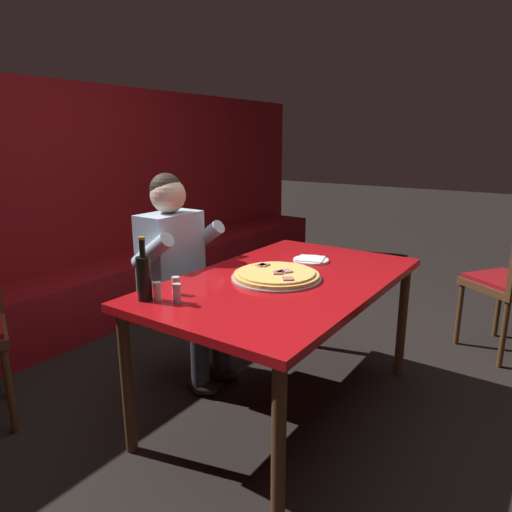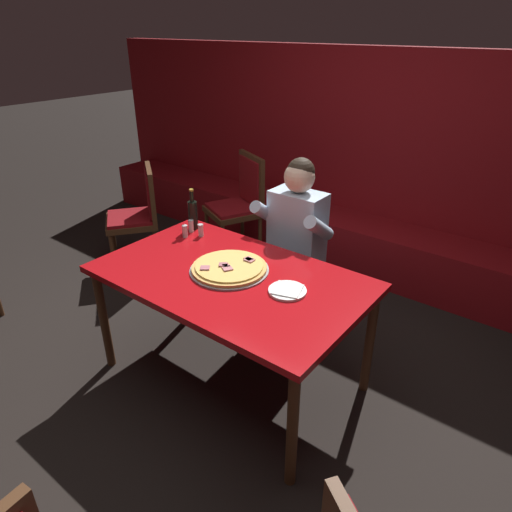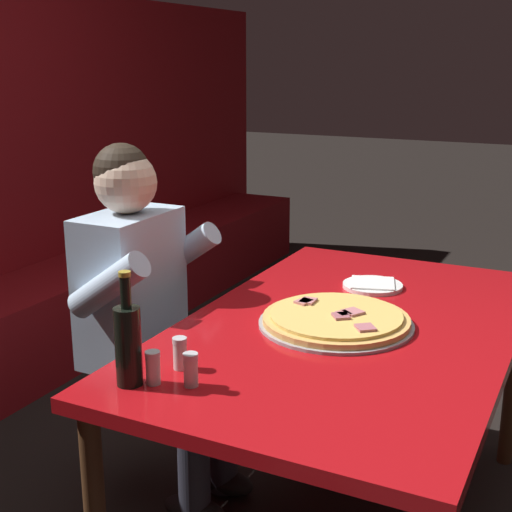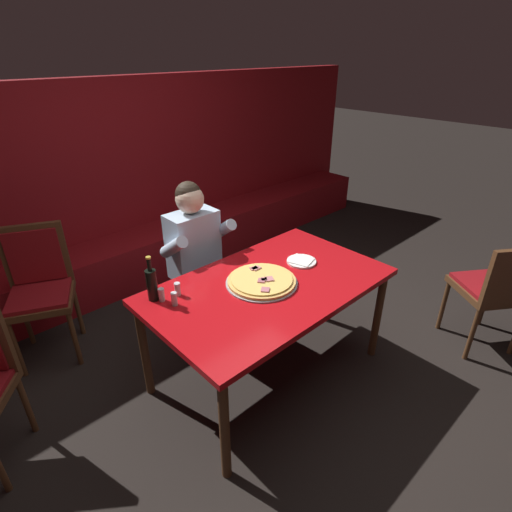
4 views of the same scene
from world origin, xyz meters
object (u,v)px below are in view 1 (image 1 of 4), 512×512
(pizza, at_px, (276,275))
(shaker_red_pepper_flakes, at_px, (158,292))
(main_dining_table, at_px, (285,291))
(diner_seated_blue_shirt, at_px, (182,269))
(beer_bottle, at_px, (144,277))
(plate_white_paper, at_px, (311,260))
(shaker_oregano, at_px, (176,287))
(shaker_parmesan, at_px, (177,294))

(pizza, relative_size, shaker_red_pepper_flakes, 5.46)
(main_dining_table, distance_m, diner_seated_blue_shirt, 0.70)
(pizza, distance_m, beer_bottle, 0.69)
(plate_white_paper, xyz_separation_m, shaker_red_pepper_flakes, (-0.99, 0.25, 0.03))
(shaker_oregano, bearing_deg, plate_white_paper, -15.36)
(main_dining_table, height_order, diner_seated_blue_shirt, diner_seated_blue_shirt)
(beer_bottle, height_order, shaker_oregano, beer_bottle)
(plate_white_paper, distance_m, diner_seated_blue_shirt, 0.78)
(shaker_red_pepper_flakes, xyz_separation_m, shaker_parmesan, (0.03, -0.09, 0.00))
(plate_white_paper, xyz_separation_m, shaker_oregano, (-0.88, 0.24, 0.03))
(main_dining_table, bearing_deg, diner_seated_blue_shirt, 93.81)
(shaker_oregano, bearing_deg, beer_bottle, 154.51)
(main_dining_table, height_order, shaker_oregano, shaker_oregano)
(plate_white_paper, height_order, beer_bottle, beer_bottle)
(plate_white_paper, height_order, diner_seated_blue_shirt, diner_seated_blue_shirt)
(beer_bottle, xyz_separation_m, shaker_oregano, (0.13, -0.06, -0.07))
(shaker_red_pepper_flakes, xyz_separation_m, shaker_oregano, (0.11, -0.01, 0.00))
(pizza, xyz_separation_m, shaker_parmesan, (-0.55, 0.18, 0.02))
(shaker_oregano, bearing_deg, shaker_red_pepper_flakes, 173.70)
(diner_seated_blue_shirt, bearing_deg, shaker_oregano, -138.53)
(main_dining_table, distance_m, shaker_red_pepper_flakes, 0.69)
(shaker_oregano, height_order, shaker_parmesan, same)
(main_dining_table, height_order, plate_white_paper, plate_white_paper)
(beer_bottle, bearing_deg, shaker_oregano, -25.49)
(plate_white_paper, bearing_deg, shaker_parmesan, 170.26)
(shaker_red_pepper_flakes, bearing_deg, shaker_parmesan, -70.70)
(plate_white_paper, bearing_deg, shaker_red_pepper_flakes, 165.58)
(main_dining_table, bearing_deg, pizza, 135.67)
(plate_white_paper, bearing_deg, shaker_oregano, 164.64)
(beer_bottle, bearing_deg, diner_seated_blue_shirt, 30.17)
(beer_bottle, xyz_separation_m, shaker_red_pepper_flakes, (0.03, -0.05, -0.07))
(shaker_red_pepper_flakes, height_order, shaker_oregano, same)
(pizza, relative_size, plate_white_paper, 2.24)
(plate_white_paper, xyz_separation_m, beer_bottle, (-1.01, 0.31, 0.10))
(pizza, relative_size, beer_bottle, 1.61)
(shaker_red_pepper_flakes, bearing_deg, pizza, -24.61)
(plate_white_paper, relative_size, shaker_oregano, 2.44)
(shaker_oregano, bearing_deg, main_dining_table, -29.47)
(shaker_parmesan, bearing_deg, shaker_oregano, 46.60)
(main_dining_table, distance_m, shaker_parmesan, 0.63)
(plate_white_paper, distance_m, beer_bottle, 1.06)
(shaker_oregano, bearing_deg, shaker_parmesan, -133.40)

